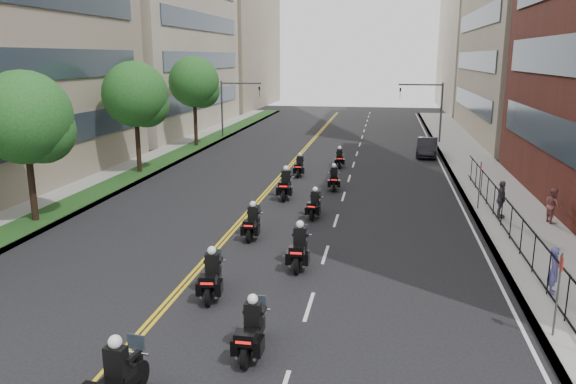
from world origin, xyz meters
name	(u,v)px	position (x,y,z in m)	size (l,w,h in m)	color
ground	(156,383)	(0.00, 0.00, 0.00)	(160.00, 160.00, 0.00)	black
sidewalk_right	(487,182)	(12.00, 25.00, 0.07)	(4.00, 90.00, 0.15)	gray
sidewalk_left	(135,170)	(-12.00, 25.00, 0.07)	(4.00, 90.00, 0.15)	gray
grass_strip	(146,169)	(-11.20, 25.00, 0.17)	(2.00, 90.00, 0.04)	#193C16
building_right_far	(500,21)	(21.50, 78.00, 13.00)	(15.00, 28.00, 26.00)	#9F9380
building_left_far	(214,24)	(-22.00, 78.00, 13.00)	(16.00, 28.00, 26.00)	gray
iron_fence	(516,229)	(11.00, 12.00, 0.90)	(0.05, 28.00, 1.50)	black
street_trees	(98,106)	(-11.05, 18.61, 5.13)	(4.40, 38.40, 7.98)	black
traffic_signal_right	(431,103)	(9.54, 42.00, 3.70)	(4.09, 0.20, 5.60)	#3F3F44
traffic_signal_left	(231,101)	(-9.54, 42.00, 3.70)	(4.09, 0.20, 5.60)	#3F3F44
motorcycle_0	(114,384)	(-0.40, -1.31, 0.74)	(0.76, 2.53, 1.87)	black
motorcycle_1	(252,332)	(2.06, 1.76, 0.68)	(0.53, 2.31, 1.71)	black
motorcycle_2	(212,277)	(-0.15, 5.24, 0.69)	(0.72, 2.36, 1.75)	black
motorcycle_3	(299,249)	(2.34, 8.49, 0.72)	(0.57, 2.47, 1.82)	black
motorcycle_4	(252,224)	(-0.26, 11.67, 0.66)	(0.53, 2.26, 1.67)	black
motorcycle_5	(314,206)	(2.06, 15.40, 0.62)	(0.53, 2.12, 1.56)	black
motorcycle_6	(286,186)	(-0.06, 19.01, 0.74)	(0.63, 2.55, 1.88)	black
motorcycle_7	(334,179)	(2.47, 21.64, 0.64)	(0.61, 2.18, 1.61)	black
motorcycle_8	(300,167)	(-0.19, 25.24, 0.63)	(0.50, 2.16, 1.59)	black
motorcycle_9	(339,159)	(2.21, 28.96, 0.61)	(0.60, 2.09, 1.54)	black
parked_sedan	(427,147)	(8.89, 34.68, 0.74)	(1.57, 4.49, 1.48)	black
pedestrian_a	(554,270)	(11.20, 7.14, 0.97)	(0.60, 0.39, 1.63)	#4E4E8F
pedestrian_b	(553,205)	(13.50, 15.99, 0.99)	(0.82, 0.64, 1.68)	#8C4D4C
pedestrian_c	(501,199)	(11.20, 16.38, 1.09)	(1.10, 0.46, 1.87)	#44454C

